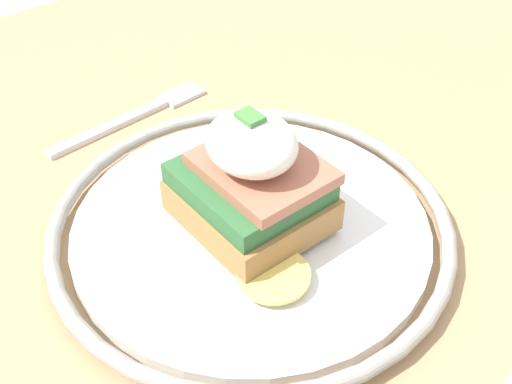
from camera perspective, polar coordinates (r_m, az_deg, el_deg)
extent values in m
cube|color=tan|center=(0.42, 2.53, -7.77)|extent=(0.91, 0.92, 0.03)
cylinder|color=tan|center=(1.09, 4.12, 1.47)|extent=(0.06, 0.06, 0.71)
cylinder|color=white|center=(0.43, 0.00, -3.02)|extent=(0.24, 0.24, 0.01)
torus|color=gray|center=(0.43, 0.00, -2.54)|extent=(0.27, 0.27, 0.01)
cube|color=#9E703D|center=(0.42, 0.00, -0.90)|extent=(0.09, 0.08, 0.02)
cube|color=#2D6033|center=(0.40, -0.37, 1.04)|extent=(0.09, 0.08, 0.01)
cube|color=#AD664C|center=(0.40, 0.53, 2.12)|extent=(0.08, 0.07, 0.01)
ellipsoid|color=white|center=(0.38, -0.05, 4.55)|extent=(0.06, 0.05, 0.03)
cylinder|color=#EAD166|center=(0.38, 1.53, -7.36)|extent=(0.05, 0.05, 0.00)
cube|color=#47843D|center=(0.37, 0.00, 6.96)|extent=(0.02, 0.01, 0.00)
cube|color=silver|center=(0.54, -12.86, 5.63)|extent=(0.02, 0.11, 0.00)
cube|color=silver|center=(0.57, -6.60, 8.58)|extent=(0.02, 0.04, 0.00)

